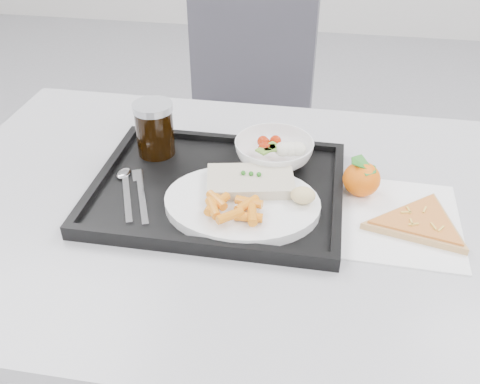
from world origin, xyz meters
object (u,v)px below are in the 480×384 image
object	(u,v)px
cola_glass	(155,128)
chair	(245,111)
table	(250,232)
tray	(218,189)
dinner_plate	(242,203)
salad_bowl	(274,152)
tangerine	(362,179)
pizza_slice	(420,223)

from	to	relation	value
cola_glass	chair	bearing A→B (deg)	83.78
table	tray	xyz separation A→B (m)	(-0.06, 0.02, 0.08)
dinner_plate	salad_bowl	bearing A→B (deg)	76.93
chair	tangerine	xyz separation A→B (m)	(0.33, -0.72, 0.25)
table	chair	world-z (taller)	chair
dinner_plate	tangerine	size ratio (longest dim) A/B	3.40
chair	tangerine	bearing A→B (deg)	-65.31
table	cola_glass	bearing A→B (deg)	150.51
table	chair	bearing A→B (deg)	99.98
chair	cola_glass	size ratio (longest dim) A/B	8.61
salad_bowl	cola_glass	world-z (taller)	cola_glass
tangerine	salad_bowl	bearing A→B (deg)	159.77
dinner_plate	pizza_slice	world-z (taller)	dinner_plate
chair	table	bearing A→B (deg)	-80.02
tangerine	pizza_slice	bearing A→B (deg)	-38.82
pizza_slice	dinner_plate	bearing A→B (deg)	-177.20
cola_glass	tray	bearing A→B (deg)	-33.66
tray	pizza_slice	distance (m)	0.36
dinner_plate	table	bearing A→B (deg)	74.87
table	cola_glass	size ratio (longest dim) A/B	11.11
salad_bowl	cola_glass	xyz separation A→B (m)	(-0.24, -0.00, 0.03)
table	tangerine	world-z (taller)	tangerine
tray	tangerine	size ratio (longest dim) A/B	5.67
chair	pizza_slice	distance (m)	0.93
tangerine	cola_glass	bearing A→B (deg)	171.76
chair	salad_bowl	xyz separation A→B (m)	(0.16, -0.66, 0.25)
table	tray	distance (m)	0.10
table	pizza_slice	xyz separation A→B (m)	(0.29, -0.02, 0.08)
chair	tray	world-z (taller)	chair
chair	tray	xyz separation A→B (m)	(0.07, -0.76, 0.22)
salad_bowl	tray	bearing A→B (deg)	-132.13
cola_glass	pizza_slice	size ratio (longest dim) A/B	0.44
salad_bowl	pizza_slice	world-z (taller)	salad_bowl
table	salad_bowl	distance (m)	0.16
chair	salad_bowl	bearing A→B (deg)	-76.00
tray	pizza_slice	world-z (taller)	tray
tray	dinner_plate	bearing A→B (deg)	-46.02
table	salad_bowl	world-z (taller)	salad_bowl
salad_bowl	table	bearing A→B (deg)	-102.47
salad_bowl	pizza_slice	xyz separation A→B (m)	(0.27, -0.14, -0.03)
chair	pizza_slice	size ratio (longest dim) A/B	3.76
table	tangerine	size ratio (longest dim) A/B	15.11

